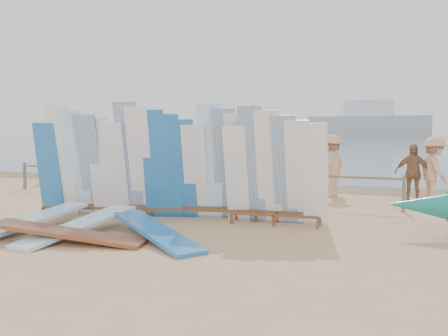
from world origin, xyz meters
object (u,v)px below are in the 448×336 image
at_px(beachgoer_0, 56,161).
at_px(beachgoer_2, 144,169).
at_px(beachgoer_1, 92,161).
at_px(beachgoer_9, 332,166).
at_px(flat_board_d, 156,241).
at_px(beachgoer_extra_0, 434,170).
at_px(beachgoer_11, 135,158).
at_px(beach_chair_right, 230,188).
at_px(beachgoer_10, 412,173).
at_px(main_surfboard_rack, 148,167).
at_px(beachgoer_3, 141,163).
at_px(flat_board_c, 69,243).
at_px(stroller, 264,185).
at_px(side_surfboard_rack, 275,172).
at_px(flat_board_b, 79,235).
at_px(beachgoer_6, 266,169).
at_px(flat_board_a, 28,231).
at_px(beachgoer_8, 306,172).
at_px(beachgoer_7, 261,166).
at_px(beachgoer_extra_1, 72,159).
at_px(beachgoer_5, 210,163).
at_px(vendor_table, 281,200).
at_px(beach_chair_left, 211,188).

distance_m(beachgoer_0, beachgoer_2, 5.27).
relative_size(beachgoer_1, beachgoer_9, 0.90).
xyz_separation_m(flat_board_d, beachgoer_extra_0, (4.69, 6.69, 0.91)).
relative_size(beachgoer_11, beachgoer_2, 1.15).
relative_size(beach_chair_right, beachgoer_10, 0.48).
bearing_deg(main_surfboard_rack, beachgoer_3, 108.21).
height_order(flat_board_c, stroller, stroller).
bearing_deg(beach_chair_right, beachgoer_10, 7.12).
height_order(side_surfboard_rack, beachgoer_1, side_surfboard_rack).
xyz_separation_m(beachgoer_11, beachgoer_extra_0, (11.02, -2.43, 0.03)).
bearing_deg(side_surfboard_rack, flat_board_b, -146.53).
bearing_deg(beach_chair_right, main_surfboard_rack, -93.64).
bearing_deg(beachgoer_11, beachgoer_6, 50.82).
relative_size(stroller, beachgoer_2, 0.68).
bearing_deg(stroller, beachgoer_9, 17.89).
relative_size(stroller, beachgoer_6, 0.65).
distance_m(flat_board_d, flat_board_b, 1.56).
height_order(flat_board_a, beachgoer_extra_0, beachgoer_extra_0).
distance_m(flat_board_d, beach_chair_right, 6.14).
distance_m(beachgoer_8, beachgoer_10, 2.88).
height_order(flat_board_d, beachgoer_0, beachgoer_0).
xyz_separation_m(beachgoer_7, beachgoer_10, (4.41, -0.22, -0.06)).
bearing_deg(beachgoer_extra_1, beachgoer_0, -130.71).
distance_m(flat_board_d, beachgoer_0, 11.30).
distance_m(flat_board_d, beachgoer_9, 7.34).
relative_size(side_surfboard_rack, beachgoer_7, 1.43).
bearing_deg(beachgoer_7, beachgoer_extra_0, 143.83).
distance_m(beachgoer_5, beachgoer_6, 3.27).
xyz_separation_m(beachgoer_7, beachgoer_9, (2.16, 0.15, 0.06)).
relative_size(main_surfboard_rack, beachgoer_3, 3.15).
bearing_deg(beachgoer_6, beachgoer_11, 115.36).
height_order(side_surfboard_rack, flat_board_d, side_surfboard_rack).
distance_m(flat_board_a, beachgoer_2, 5.92).
distance_m(main_surfboard_rack, beach_chair_right, 4.30).
bearing_deg(beachgoer_11, side_surfboard_rack, 29.93).
bearing_deg(vendor_table, beachgoer_1, 162.30).
relative_size(vendor_table, beachgoer_7, 0.70).
bearing_deg(flat_board_c, beachgoer_8, -34.88).
xyz_separation_m(main_surfboard_rack, beachgoer_extra_1, (-7.17, 5.99, -0.31)).
xyz_separation_m(beachgoer_6, beachgoer_extra_0, (4.78, -0.13, 0.10)).
xyz_separation_m(beachgoer_3, beachgoer_2, (1.39, -2.03, -0.05)).
height_order(beach_chair_right, beachgoer_9, beachgoer_9).
relative_size(beachgoer_7, beachgoer_extra_1, 1.03).
xyz_separation_m(stroller, beachgoer_10, (3.96, 0.87, 0.39)).
bearing_deg(beach_chair_left, beachgoer_1, 179.74).
relative_size(flat_board_d, beach_chair_right, 3.50).
xyz_separation_m(vendor_table, beachgoer_9, (0.44, 3.99, 0.52)).
bearing_deg(beachgoer_extra_1, beachgoer_10, -27.45).
bearing_deg(beachgoer_8, side_surfboard_rack, -140.18).
bearing_deg(stroller, beachgoer_10, -5.61).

